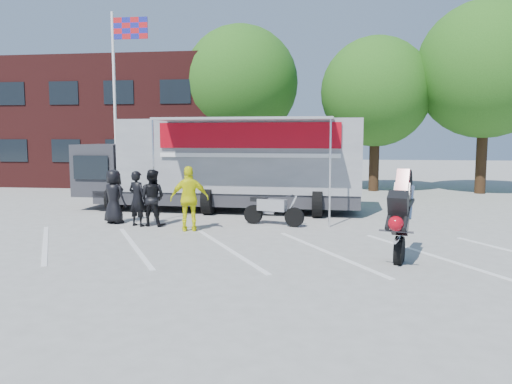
% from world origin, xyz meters
% --- Properties ---
extents(ground, '(100.00, 100.00, 0.00)m').
position_xyz_m(ground, '(0.00, 0.00, 0.00)').
color(ground, '#A2A29D').
rests_on(ground, ground).
extents(parking_bay_lines, '(18.09, 13.33, 0.01)m').
position_xyz_m(parking_bay_lines, '(0.00, 1.00, 0.01)').
color(parking_bay_lines, white).
rests_on(parking_bay_lines, ground).
extents(office_building, '(18.00, 8.00, 7.00)m').
position_xyz_m(office_building, '(-10.00, 18.00, 3.50)').
color(office_building, '#471817').
rests_on(office_building, ground).
extents(flagpole, '(1.61, 0.12, 8.00)m').
position_xyz_m(flagpole, '(-6.24, 10.00, 5.05)').
color(flagpole, white).
rests_on(flagpole, ground).
extents(tree_left, '(6.12, 6.12, 8.64)m').
position_xyz_m(tree_left, '(-2.00, 16.00, 5.57)').
color(tree_left, '#382314').
rests_on(tree_left, ground).
extents(tree_mid, '(5.44, 5.44, 7.68)m').
position_xyz_m(tree_mid, '(5.00, 15.00, 4.94)').
color(tree_mid, '#382314').
rests_on(tree_mid, ground).
extents(tree_right, '(6.46, 6.46, 9.12)m').
position_xyz_m(tree_right, '(10.00, 14.50, 5.88)').
color(tree_right, '#382314').
rests_on(tree_right, ground).
extents(transporter_truck, '(10.73, 5.46, 3.36)m').
position_xyz_m(transporter_truck, '(-1.02, 7.27, 0.00)').
color(transporter_truck, '#9A9DA3').
rests_on(transporter_truck, ground).
extents(parked_motorcycle, '(2.13, 1.24, 1.06)m').
position_xyz_m(parked_motorcycle, '(0.96, 4.43, 0.00)').
color(parked_motorcycle, '#B9BABF').
rests_on(parked_motorcycle, ground).
extents(stunt_bike_rider, '(1.39, 2.08, 2.24)m').
position_xyz_m(stunt_bike_rider, '(4.33, 0.80, 0.00)').
color(stunt_bike_rider, black).
rests_on(stunt_bike_rider, ground).
extents(spectator_leather_a, '(0.97, 0.81, 1.71)m').
position_xyz_m(spectator_leather_a, '(-4.07, 4.12, 0.85)').
color(spectator_leather_a, black).
rests_on(spectator_leather_a, ground).
extents(spectator_leather_b, '(0.73, 0.60, 1.70)m').
position_xyz_m(spectator_leather_b, '(-3.15, 3.72, 0.85)').
color(spectator_leather_b, black).
rests_on(spectator_leather_b, ground).
extents(spectator_leather_c, '(0.93, 0.77, 1.74)m').
position_xyz_m(spectator_leather_c, '(-2.73, 3.84, 0.87)').
color(spectator_leather_c, black).
rests_on(spectator_leather_c, ground).
extents(spectator_hivis, '(1.19, 0.72, 1.89)m').
position_xyz_m(spectator_hivis, '(-1.36, 3.18, 0.95)').
color(spectator_hivis, '#F1F40C').
rests_on(spectator_hivis, ground).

